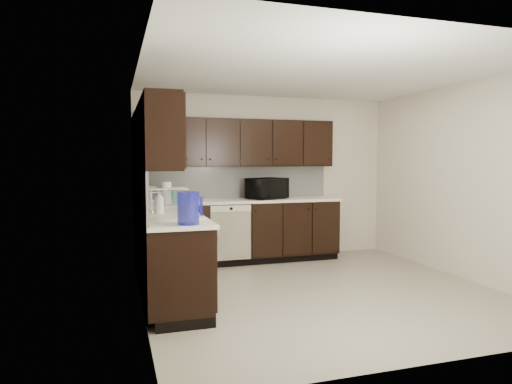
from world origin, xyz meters
TOP-DOWN VIEW (x-y plane):
  - floor at (0.00, 0.00)m, footprint 4.00×4.00m
  - ceiling at (0.00, 0.00)m, footprint 4.00×4.00m
  - wall_back at (0.00, 2.00)m, footprint 4.00×0.02m
  - wall_left at (-2.00, 0.00)m, footprint 0.02×4.00m
  - wall_right at (2.00, 0.00)m, footprint 0.02×4.00m
  - wall_front at (0.00, -2.00)m, footprint 4.00×0.02m
  - lower_cabinets at (-1.01, 1.11)m, footprint 3.00×2.80m
  - countertop at (-1.01, 1.11)m, footprint 3.03×2.83m
  - backsplash at (-1.22, 1.32)m, footprint 3.00×2.80m
  - upper_cabinets at (-1.10, 1.20)m, footprint 3.00×2.80m
  - dishwasher at (-0.70, 1.41)m, footprint 0.58×0.04m
  - sink at (-1.68, -0.01)m, footprint 0.54×0.82m
  - microwave at (-0.08, 1.66)m, footprint 0.67×0.58m
  - soap_bottle_a at (-1.48, -0.02)m, footprint 0.09×0.09m
  - soap_bottle_b at (-1.81, 0.11)m, footprint 0.13×0.13m
  - toaster_oven at (-1.75, 1.66)m, footprint 0.38×0.31m
  - storage_bin at (-1.61, 1.30)m, footprint 0.60×0.51m
  - blue_pitcher at (-1.63, -0.70)m, footprint 0.21×0.21m
  - teal_tumbler at (-1.48, 1.35)m, footprint 0.12×0.12m
  - paper_towel_roll at (-1.59, 1.35)m, footprint 0.16×0.16m

SIDE VIEW (x-z plane):
  - floor at x=0.00m, z-range 0.00..0.00m
  - lower_cabinets at x=-1.01m, z-range -0.04..0.86m
  - dishwasher at x=-0.70m, z-range 0.16..0.94m
  - sink at x=-1.68m, z-range 0.67..1.09m
  - countertop at x=-1.01m, z-range 0.90..0.94m
  - soap_bottle_a at x=-1.48m, z-range 0.94..1.11m
  - teal_tumbler at x=-1.48m, z-range 0.94..1.14m
  - storage_bin at x=-1.61m, z-range 0.94..1.14m
  - toaster_oven at x=-1.75m, z-range 0.94..1.16m
  - soap_bottle_b at x=-1.81m, z-range 0.94..1.20m
  - paper_towel_roll at x=-1.59m, z-range 0.94..1.23m
  - blue_pitcher at x=-1.63m, z-range 0.94..1.23m
  - microwave at x=-0.08m, z-range 0.94..1.25m
  - backsplash at x=-1.22m, z-range 0.94..1.42m
  - wall_back at x=0.00m, z-range 0.00..2.50m
  - wall_left at x=-2.00m, z-range 0.00..2.50m
  - wall_right at x=2.00m, z-range 0.00..2.50m
  - wall_front at x=0.00m, z-range 0.00..2.50m
  - upper_cabinets at x=-1.10m, z-range 1.42..2.12m
  - ceiling at x=0.00m, z-range 2.50..2.50m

